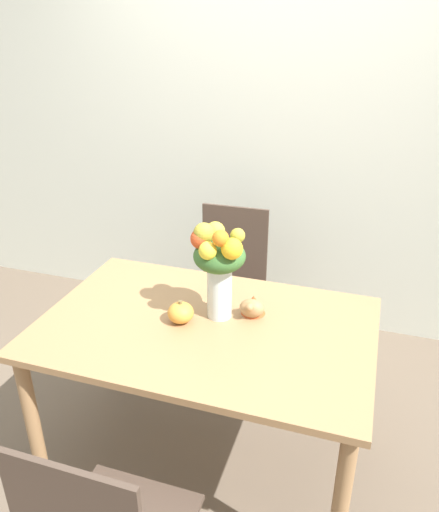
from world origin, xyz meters
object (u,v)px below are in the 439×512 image
at_px(pumpkin, 181,313).
at_px(dining_chair_near_window, 229,286).
at_px(flower_vase, 218,263).
at_px(turkey_figurine, 253,306).

xyz_separation_m(pumpkin, dining_chair_near_window, (-0.05, 0.86, -0.33)).
xyz_separation_m(flower_vase, turkey_figurine, (0.14, 0.06, -0.21)).
bearing_deg(pumpkin, turkey_figurine, 28.31).
distance_m(flower_vase, turkey_figurine, 0.26).
height_order(flower_vase, turkey_figurine, flower_vase).
distance_m(turkey_figurine, dining_chair_near_window, 0.85).
height_order(flower_vase, dining_chair_near_window, flower_vase).
xyz_separation_m(flower_vase, dining_chair_near_window, (-0.19, 0.77, -0.54)).
bearing_deg(dining_chair_near_window, turkey_figurine, -66.97).
height_order(pumpkin, dining_chair_near_window, dining_chair_near_window).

